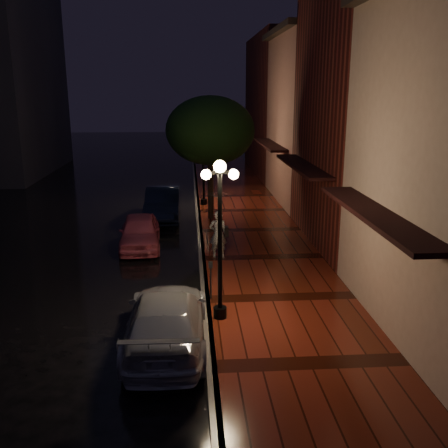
% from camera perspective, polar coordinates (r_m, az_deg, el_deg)
% --- Properties ---
extents(ground, '(120.00, 120.00, 0.00)m').
position_cam_1_polar(ground, '(18.54, -2.51, -4.37)').
color(ground, black).
rests_on(ground, ground).
extents(sidewalk, '(4.50, 60.00, 0.15)m').
position_cam_1_polar(sidewalk, '(18.71, 4.41, -3.98)').
color(sidewalk, '#48180C').
rests_on(sidewalk, ground).
extents(curb, '(0.25, 60.00, 0.15)m').
position_cam_1_polar(curb, '(18.52, -2.51, -4.15)').
color(curb, '#595451').
rests_on(curb, ground).
extents(storefront_mid, '(5.00, 8.00, 11.00)m').
position_cam_1_polar(storefront_mid, '(20.87, 17.23, 12.58)').
color(storefront_mid, '#511914').
rests_on(storefront_mid, ground).
extents(storefront_far, '(5.00, 8.00, 9.00)m').
position_cam_1_polar(storefront_far, '(28.52, 11.27, 11.43)').
color(storefront_far, '#8C5951').
rests_on(storefront_far, ground).
extents(storefront_extra, '(5.00, 12.00, 10.00)m').
position_cam_1_polar(storefront_extra, '(38.23, 7.34, 13.19)').
color(storefront_extra, '#511914').
rests_on(storefront_extra, ground).
extents(streetlamp_near, '(0.96, 0.36, 4.31)m').
position_cam_1_polar(streetlamp_near, '(13.01, -0.47, -0.84)').
color(streetlamp_near, black).
rests_on(streetlamp_near, sidewalk).
extents(streetlamp_far, '(0.96, 0.36, 4.31)m').
position_cam_1_polar(streetlamp_far, '(26.74, -2.37, 7.38)').
color(streetlamp_far, black).
rests_on(streetlamp_far, sidewalk).
extents(street_tree, '(4.16, 4.16, 5.80)m').
position_cam_1_polar(street_tree, '(23.58, -1.55, 10.38)').
color(street_tree, black).
rests_on(street_tree, sidewalk).
extents(pink_car, '(1.79, 3.98, 1.33)m').
position_cam_1_polar(pink_car, '(20.31, -9.58, -0.87)').
color(pink_car, '#CA536A').
rests_on(pink_car, ground).
extents(navy_car, '(1.63, 4.68, 1.54)m').
position_cam_1_polar(navy_car, '(24.67, -7.00, 2.32)').
color(navy_car, black).
rests_on(navy_car, ground).
extents(silver_car, '(2.05, 4.85, 1.40)m').
position_cam_1_polar(silver_car, '(12.59, -6.59, -10.77)').
color(silver_car, '#B3B4BB').
rests_on(silver_car, ground).
extents(woman_with_umbrella, '(1.04, 1.06, 2.50)m').
position_cam_1_polar(woman_with_umbrella, '(18.11, -0.67, 1.12)').
color(woman_with_umbrella, white).
rests_on(woman_with_umbrella, sidewalk).
extents(parking_meter, '(0.13, 0.11, 1.17)m').
position_cam_1_polar(parking_meter, '(14.77, -1.53, -6.00)').
color(parking_meter, black).
rests_on(parking_meter, sidewalk).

